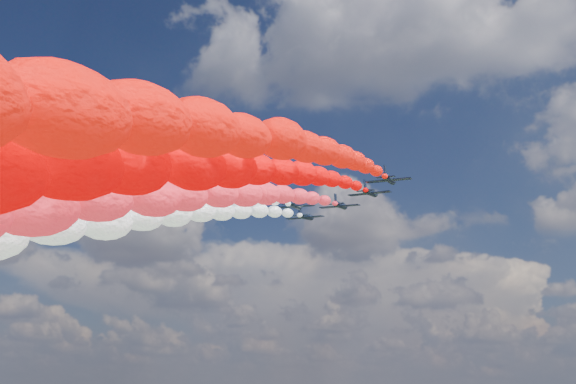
% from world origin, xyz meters
% --- Properties ---
extents(jet_0, '(9.39, 12.70, 4.63)m').
position_xyz_m(jet_0, '(-24.30, -5.59, 108.63)').
color(jet_0, black).
extents(jet_1, '(9.42, 12.72, 4.63)m').
position_xyz_m(jet_1, '(-16.86, 3.95, 108.63)').
color(jet_1, black).
extents(trail_1, '(6.16, 125.91, 38.48)m').
position_xyz_m(trail_1, '(-16.86, -61.03, 91.63)').
color(trail_1, blue).
extents(jet_2, '(9.89, 13.05, 4.63)m').
position_xyz_m(jet_2, '(-6.89, 11.87, 108.63)').
color(jet_2, black).
extents(trail_2, '(6.16, 125.91, 38.48)m').
position_xyz_m(trail_2, '(-6.89, -53.12, 91.63)').
color(trail_2, blue).
extents(jet_3, '(9.81, 12.99, 4.63)m').
position_xyz_m(jet_3, '(0.18, 8.65, 108.63)').
color(jet_3, black).
extents(trail_3, '(6.16, 125.91, 38.48)m').
position_xyz_m(trail_3, '(0.18, -56.33, 91.63)').
color(trail_3, white).
extents(jet_4, '(9.65, 12.88, 4.63)m').
position_xyz_m(jet_4, '(-0.43, 19.44, 108.63)').
color(jet_4, black).
extents(trail_4, '(6.16, 125.91, 38.48)m').
position_xyz_m(trail_4, '(-0.43, -45.54, 91.63)').
color(trail_4, silver).
extents(jet_5, '(9.22, 12.57, 4.63)m').
position_xyz_m(jet_5, '(10.16, 11.69, 108.63)').
color(jet_5, black).
extents(trail_5, '(6.16, 125.91, 38.48)m').
position_xyz_m(trail_5, '(10.16, -53.30, 91.63)').
color(trail_5, red).
extents(jet_6, '(9.76, 12.96, 4.63)m').
position_xyz_m(jet_6, '(18.88, 3.27, 108.63)').
color(jet_6, black).
extents(trail_6, '(6.16, 125.91, 38.48)m').
position_xyz_m(trail_6, '(18.88, -61.72, 91.63)').
color(trail_6, '#E70002').
extents(jet_7, '(9.19, 12.55, 4.63)m').
position_xyz_m(jet_7, '(24.46, -5.04, 108.63)').
color(jet_7, black).
extents(trail_7, '(6.16, 125.91, 38.48)m').
position_xyz_m(trail_7, '(24.46, -70.03, 91.63)').
color(trail_7, red).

